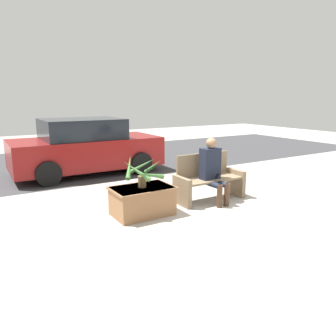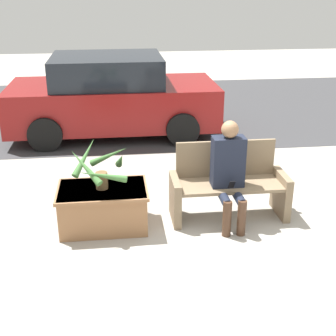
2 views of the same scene
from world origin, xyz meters
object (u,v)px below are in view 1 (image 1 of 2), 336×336
person_seated (212,168)px  potted_plant (142,171)px  bench (208,180)px  planter_box (142,200)px  parked_car (86,147)px

person_seated → potted_plant: bearing=178.3°
bench → planter_box: 1.57m
planter_box → parked_car: 3.76m
bench → potted_plant: potted_plant is taller
bench → person_seated: person_seated is taller
bench → person_seated: (-0.04, -0.18, 0.29)m
person_seated → planter_box: bearing=177.9°
person_seated → bench: bearing=76.0°
planter_box → potted_plant: bearing=-91.0°
bench → potted_plant: size_ratio=1.98×
parked_car → planter_box: bearing=-92.5°
bench → parked_car: bearing=111.1°
person_seated → planter_box: (-1.51, 0.06, -0.43)m
person_seated → potted_plant: (-1.51, 0.04, 0.10)m
potted_plant → parked_car: 3.75m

